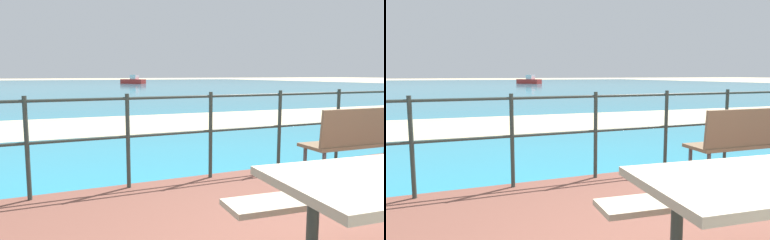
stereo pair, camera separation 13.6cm
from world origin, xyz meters
TOP-DOWN VIEW (x-y plane):
  - sea_water at (0.00, 40.00)m, footprint 90.00×90.00m
  - beach_strip at (0.00, 7.89)m, footprint 54.11×6.02m
  - park_bench at (1.65, 1.58)m, footprint 1.76×0.47m
  - railing_fence at (0.00, 2.48)m, footprint 5.94×0.04m
  - boat_near at (10.21, 47.10)m, footprint 3.01×4.00m

SIDE VIEW (x-z plane):
  - sea_water at x=0.00m, z-range 0.00..0.01m
  - beach_strip at x=0.00m, z-range 0.00..0.01m
  - boat_near at x=10.21m, z-range -0.19..1.02m
  - park_bench at x=1.65m, z-range 0.16..1.02m
  - railing_fence at x=0.00m, z-range 0.18..1.20m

